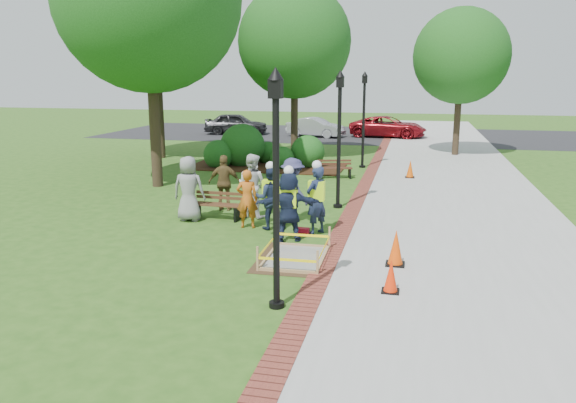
% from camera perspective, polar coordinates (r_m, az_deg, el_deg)
% --- Properties ---
extents(ground, '(100.00, 100.00, 0.00)m').
position_cam_1_polar(ground, '(13.41, -3.24, -5.18)').
color(ground, '#285116').
rests_on(ground, ground).
extents(sidewalk, '(6.00, 60.00, 0.02)m').
position_cam_1_polar(sidewalk, '(22.67, 16.28, 1.81)').
color(sidewalk, '#9E9E99').
rests_on(sidewalk, ground).
extents(brick_edging, '(0.50, 60.00, 0.03)m').
position_cam_1_polar(brick_edging, '(22.69, 8.07, 2.23)').
color(brick_edging, maroon).
rests_on(brick_edging, ground).
extents(mulch_bed, '(7.00, 3.00, 0.05)m').
position_cam_1_polar(mulch_bed, '(25.45, -2.26, 3.51)').
color(mulch_bed, '#381E0F').
rests_on(mulch_bed, ground).
extents(parking_lot, '(36.00, 12.00, 0.01)m').
position_cam_1_polar(parking_lot, '(39.62, 7.70, 6.73)').
color(parking_lot, black).
rests_on(parking_lot, ground).
extents(wet_concrete_pad, '(1.75, 2.33, 0.55)m').
position_cam_1_polar(wet_concrete_pad, '(12.84, 0.78, -4.88)').
color(wet_concrete_pad, '#47331E').
rests_on(wet_concrete_pad, ground).
extents(bench_near, '(1.46, 0.54, 0.78)m').
position_cam_1_polar(bench_near, '(16.45, -7.22, -0.95)').
color(bench_near, '#502D1B').
rests_on(bench_near, ground).
extents(bench_far, '(1.44, 0.80, 0.74)m').
position_cam_1_polar(bench_far, '(22.86, 4.80, 2.95)').
color(bench_far, '#4C271A').
rests_on(bench_far, ground).
extents(cone_front, '(0.34, 0.34, 0.67)m').
position_cam_1_polar(cone_front, '(11.08, 10.41, -7.54)').
color(cone_front, black).
rests_on(cone_front, ground).
extents(cone_back, '(0.41, 0.41, 0.82)m').
position_cam_1_polar(cone_back, '(12.59, 10.89, -4.71)').
color(cone_back, black).
rests_on(cone_back, ground).
extents(cone_far, '(0.37, 0.37, 0.74)m').
position_cam_1_polar(cone_far, '(23.35, 12.30, 3.21)').
color(cone_far, black).
rests_on(cone_far, ground).
extents(toolbox, '(0.37, 0.21, 0.18)m').
position_cam_1_polar(toolbox, '(14.79, 1.44, -3.06)').
color(toolbox, '#AC0D22').
rests_on(toolbox, ground).
extents(lamp_near, '(0.28, 0.28, 4.26)m').
position_cam_1_polar(lamp_near, '(9.67, -1.22, 2.94)').
color(lamp_near, black).
rests_on(lamp_near, ground).
extents(lamp_mid, '(0.28, 0.28, 4.26)m').
position_cam_1_polar(lamp_mid, '(17.48, 5.23, 7.33)').
color(lamp_mid, black).
rests_on(lamp_mid, ground).
extents(lamp_far, '(0.28, 0.28, 4.26)m').
position_cam_1_polar(lamp_far, '(25.40, 7.71, 8.97)').
color(lamp_far, black).
rests_on(lamp_far, ground).
extents(tree_back, '(5.51, 5.51, 8.44)m').
position_cam_1_polar(tree_back, '(28.26, 0.67, 15.94)').
color(tree_back, '#3D2D1E').
rests_on(tree_back, ground).
extents(tree_right, '(4.80, 4.80, 7.43)m').
position_cam_1_polar(tree_right, '(30.46, 17.20, 13.93)').
color(tree_right, '#3D2D1E').
rests_on(tree_right, ground).
extents(tree_far, '(6.64, 6.64, 10.02)m').
position_cam_1_polar(tree_far, '(29.03, -13.35, 17.55)').
color(tree_far, '#3D2D1E').
rests_on(tree_far, ground).
extents(shrub_a, '(1.35, 1.35, 1.35)m').
position_cam_1_polar(shrub_a, '(25.75, -7.06, 3.48)').
color(shrub_a, '#174513').
rests_on(shrub_a, ground).
extents(shrub_b, '(2.07, 2.07, 2.07)m').
position_cam_1_polar(shrub_b, '(26.27, -4.61, 3.72)').
color(shrub_b, '#174513').
rests_on(shrub_b, ground).
extents(shrub_c, '(1.08, 1.08, 1.08)m').
position_cam_1_polar(shrub_c, '(25.15, -0.58, 3.36)').
color(shrub_c, '#174513').
rests_on(shrub_c, ground).
extents(shrub_d, '(1.56, 1.56, 1.56)m').
position_cam_1_polar(shrub_d, '(25.67, 1.98, 3.55)').
color(shrub_d, '#174513').
rests_on(shrub_d, ground).
extents(shrub_e, '(1.11, 1.11, 1.11)m').
position_cam_1_polar(shrub_e, '(26.76, -2.06, 3.92)').
color(shrub_e, '#174513').
rests_on(shrub_e, ground).
extents(casual_person_a, '(0.62, 0.42, 1.87)m').
position_cam_1_polar(casual_person_a, '(16.28, -10.05, 1.28)').
color(casual_person_a, gray).
rests_on(casual_person_a, ground).
extents(casual_person_b, '(0.57, 0.42, 1.62)m').
position_cam_1_polar(casual_person_b, '(15.35, -4.17, 0.26)').
color(casual_person_b, '#B95715').
rests_on(casual_person_b, ground).
extents(casual_person_c, '(0.69, 0.54, 1.88)m').
position_cam_1_polar(casual_person_c, '(16.47, -3.68, 1.60)').
color(casual_person_c, silver).
rests_on(casual_person_c, ground).
extents(casual_person_d, '(0.59, 0.41, 1.72)m').
position_cam_1_polar(casual_person_d, '(17.41, -6.45, 1.89)').
color(casual_person_d, brown).
rests_on(casual_person_d, ground).
extents(casual_person_e, '(0.69, 0.67, 1.84)m').
position_cam_1_polar(casual_person_e, '(15.89, 0.47, 1.14)').
color(casual_person_e, '#35345B').
rests_on(casual_person_e, ground).
extents(hivis_worker_a, '(0.66, 0.53, 1.93)m').
position_cam_1_polar(hivis_worker_a, '(14.08, 0.07, -0.25)').
color(hivis_worker_a, '#1C2449').
rests_on(hivis_worker_a, ground).
extents(hivis_worker_b, '(0.64, 0.69, 1.96)m').
position_cam_1_polar(hivis_worker_b, '(14.71, 2.91, 0.37)').
color(hivis_worker_b, '#18233E').
rests_on(hivis_worker_b, ground).
extents(hivis_worker_c, '(0.61, 0.46, 1.86)m').
position_cam_1_polar(hivis_worker_c, '(15.17, -1.78, 0.58)').
color(hivis_worker_c, '#161F39').
rests_on(hivis_worker_c, ground).
extents(parked_car_a, '(2.95, 5.25, 1.62)m').
position_cam_1_polar(parked_car_a, '(39.89, -5.26, 6.82)').
color(parked_car_a, '#29282B').
rests_on(parked_car_a, ground).
extents(parked_car_b, '(2.84, 4.60, 1.39)m').
position_cam_1_polar(parked_car_b, '(38.09, 2.80, 6.58)').
color(parked_car_b, '#AAAAB0').
rests_on(parked_car_b, ground).
extents(parked_car_c, '(2.58, 4.87, 1.52)m').
position_cam_1_polar(parked_car_c, '(38.42, 10.08, 6.45)').
color(parked_car_c, maroon).
rests_on(parked_car_c, ground).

